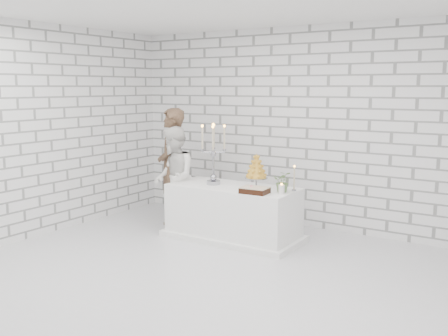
{
  "coord_description": "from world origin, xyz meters",
  "views": [
    {
      "loc": [
        3.08,
        -4.57,
        2.11
      ],
      "look_at": [
        -0.53,
        1.04,
        1.05
      ],
      "focal_mm": 41.0,
      "sensor_mm": 36.0,
      "label": 1
    }
  ],
  "objects_px": {
    "cake_table": "(233,213)",
    "groom": "(172,166)",
    "croquembouche": "(256,171)",
    "candelabra": "(213,154)",
    "bride": "(174,178)"
  },
  "relations": [
    {
      "from": "bride",
      "to": "groom",
      "type": "bearing_deg",
      "value": -178.07
    },
    {
      "from": "cake_table",
      "to": "groom",
      "type": "relative_size",
      "value": 1.0
    },
    {
      "from": "bride",
      "to": "candelabra",
      "type": "height_order",
      "value": "candelabra"
    },
    {
      "from": "cake_table",
      "to": "croquembouche",
      "type": "relative_size",
      "value": 3.77
    },
    {
      "from": "cake_table",
      "to": "bride",
      "type": "distance_m",
      "value": 1.1
    },
    {
      "from": "candelabra",
      "to": "croquembouche",
      "type": "height_order",
      "value": "candelabra"
    },
    {
      "from": "cake_table",
      "to": "candelabra",
      "type": "relative_size",
      "value": 2.08
    },
    {
      "from": "croquembouche",
      "to": "groom",
      "type": "bearing_deg",
      "value": 173.32
    },
    {
      "from": "croquembouche",
      "to": "cake_table",
      "type": "bearing_deg",
      "value": -173.08
    },
    {
      "from": "candelabra",
      "to": "groom",
      "type": "bearing_deg",
      "value": 164.63
    },
    {
      "from": "cake_table",
      "to": "groom",
      "type": "distance_m",
      "value": 1.38
    },
    {
      "from": "cake_table",
      "to": "bride",
      "type": "xyz_separation_m",
      "value": [
        -1.03,
        -0.01,
        0.39
      ]
    },
    {
      "from": "groom",
      "to": "bride",
      "type": "distance_m",
      "value": 0.36
    },
    {
      "from": "groom",
      "to": "candelabra",
      "type": "relative_size",
      "value": 2.08
    },
    {
      "from": "groom",
      "to": "croquembouche",
      "type": "bearing_deg",
      "value": 48.77
    }
  ]
}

